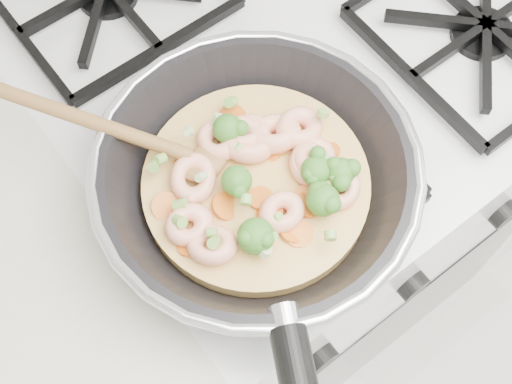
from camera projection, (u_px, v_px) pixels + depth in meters
stove at (280, 184)px, 1.21m from camera, size 0.60×0.60×0.92m
skillet at (257, 183)px, 0.66m from camera, size 0.33×0.53×0.09m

